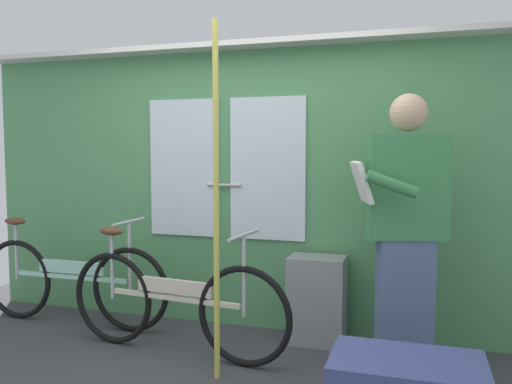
{
  "coord_description": "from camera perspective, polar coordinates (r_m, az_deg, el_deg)",
  "views": [
    {
      "loc": [
        1.26,
        -2.75,
        1.41
      ],
      "look_at": [
        0.24,
        0.54,
        1.13
      ],
      "focal_mm": 36.72,
      "sensor_mm": 36.0,
      "label": 1
    }
  ],
  "objects": [
    {
      "name": "bicycle_leaning_behind",
      "position": [
        4.52,
        -19.57,
        -9.11
      ],
      "size": [
        1.74,
        0.44,
        0.87
      ],
      "rotation": [
        0.0,
        0.0,
        -0.01
      ],
      "color": "black",
      "rests_on": "ground_plane"
    },
    {
      "name": "passenger_reading_newspaper",
      "position": [
        3.39,
        15.88,
        -3.73
      ],
      "size": [
        0.63,
        0.57,
        1.75
      ],
      "rotation": [
        0.0,
        0.0,
        3.4
      ],
      "color": "slate",
      "rests_on": "ground_plane"
    },
    {
      "name": "trash_bin_by_wall",
      "position": [
        3.92,
        6.66,
        -11.57
      ],
      "size": [
        0.41,
        0.28,
        0.64
      ],
      "primitive_type": "cube",
      "color": "gray",
      "rests_on": "ground_plane"
    },
    {
      "name": "handrail_pole",
      "position": [
        3.17,
        -4.35,
        -1.2
      ],
      "size": [
        0.04,
        0.04,
        2.18
      ],
      "primitive_type": "cylinder",
      "color": "#C6C14C",
      "rests_on": "ground_plane"
    },
    {
      "name": "train_door_wall",
      "position": [
        4.12,
        -0.67,
        1.15
      ],
      "size": [
        4.7,
        0.28,
        2.22
      ],
      "color": "#4C8C56",
      "rests_on": "ground_plane"
    },
    {
      "name": "bicycle_near_door",
      "position": [
        3.72,
        -9.0,
        -11.84
      ],
      "size": [
        1.71,
        0.44,
        0.88
      ],
      "rotation": [
        0.0,
        0.0,
        -0.11
      ],
      "color": "black",
      "rests_on": "ground_plane"
    }
  ]
}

